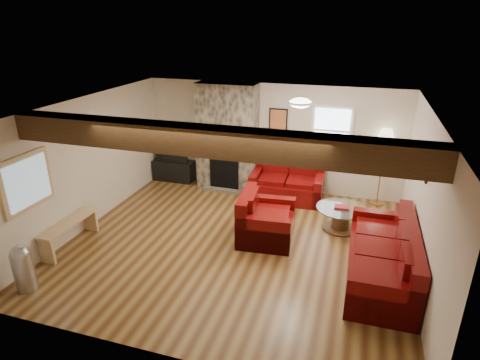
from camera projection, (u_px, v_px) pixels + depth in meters
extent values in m
plane|color=#573317|center=(236.00, 244.00, 7.34)|extent=(8.00, 8.00, 0.00)
plane|color=white|center=(235.00, 108.00, 6.40)|extent=(8.00, 8.00, 0.00)
plane|color=beige|center=(272.00, 138.00, 9.30)|extent=(8.00, 0.00, 8.00)
plane|color=beige|center=(160.00, 270.00, 4.43)|extent=(8.00, 0.00, 8.00)
plane|color=beige|center=(87.00, 163.00, 7.69)|extent=(0.00, 7.50, 7.50)
plane|color=beige|center=(425.00, 202.00, 6.05)|extent=(0.00, 7.50, 7.50)
cube|color=#371F10|center=(207.00, 141.00, 5.36)|extent=(6.00, 0.36, 0.38)
cube|color=#37332B|center=(227.00, 137.00, 9.36)|extent=(1.40, 0.50, 2.50)
cube|color=black|center=(224.00, 173.00, 9.43)|extent=(0.70, 0.06, 0.90)
cube|color=#37332B|center=(224.00, 190.00, 9.54)|extent=(1.00, 0.25, 0.08)
cylinder|color=#4B3118|center=(340.00, 228.00, 7.83)|extent=(0.64, 0.64, 0.04)
cylinder|color=#4B3118|center=(340.00, 220.00, 7.76)|extent=(0.34, 0.34, 0.43)
cylinder|color=white|center=(342.00, 208.00, 7.66)|extent=(0.96, 0.96, 0.02)
cube|color=maroon|center=(342.00, 207.00, 7.65)|extent=(0.27, 0.19, 0.03)
cube|color=black|center=(174.00, 170.00, 10.15)|extent=(1.03, 0.41, 0.51)
imported|color=black|center=(173.00, 152.00, 9.96)|extent=(0.84, 0.11, 0.48)
cylinder|color=tan|center=(377.00, 203.00, 8.91)|extent=(0.31, 0.31, 0.03)
cylinder|color=tan|center=(381.00, 172.00, 8.63)|extent=(0.03, 0.03, 1.53)
cone|color=beige|center=(386.00, 136.00, 8.34)|extent=(0.44, 0.44, 0.31)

